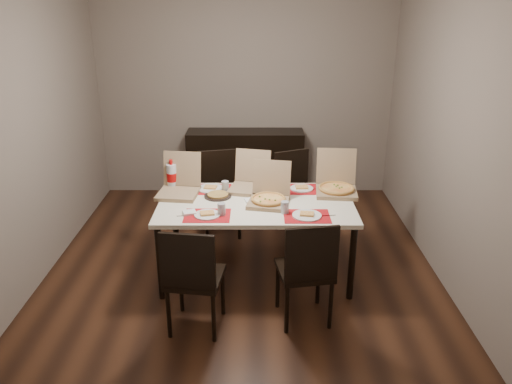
{
  "coord_description": "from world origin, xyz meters",
  "views": [
    {
      "loc": [
        0.14,
        -4.46,
        2.55
      ],
      "look_at": [
        0.14,
        -0.2,
        0.85
      ],
      "focal_mm": 35.0,
      "sensor_mm": 36.0,
      "label": 1
    }
  ],
  "objects_px": {
    "dining_table": "(256,209)",
    "soda_bottle": "(172,176)",
    "chair_near_left": "(193,276)",
    "chair_near_right": "(307,268)",
    "chair_far_left": "(219,189)",
    "pizza_box_center": "(269,197)",
    "chair_far_right": "(296,189)",
    "sideboard": "(245,165)",
    "dip_bowl": "(259,191)"
  },
  "relations": [
    {
      "from": "chair_far_right",
      "to": "soda_bottle",
      "type": "distance_m",
      "value": 1.45
    },
    {
      "from": "chair_near_left",
      "to": "soda_bottle",
      "type": "height_order",
      "value": "soda_bottle"
    },
    {
      "from": "dip_bowl",
      "to": "chair_near_right",
      "type": "bearing_deg",
      "value": -69.76
    },
    {
      "from": "chair_far_right",
      "to": "dining_table",
      "type": "bearing_deg",
      "value": -115.38
    },
    {
      "from": "chair_near_right",
      "to": "chair_far_right",
      "type": "xyz_separation_m",
      "value": [
        0.04,
        1.73,
        0.0
      ]
    },
    {
      "from": "chair_near_left",
      "to": "soda_bottle",
      "type": "xyz_separation_m",
      "value": [
        -0.34,
        1.26,
        0.36
      ]
    },
    {
      "from": "chair_near_left",
      "to": "soda_bottle",
      "type": "relative_size",
      "value": 3.13
    },
    {
      "from": "dining_table",
      "to": "chair_far_left",
      "type": "xyz_separation_m",
      "value": [
        -0.42,
        0.93,
        -0.17
      ]
    },
    {
      "from": "chair_near_right",
      "to": "chair_far_left",
      "type": "bearing_deg",
      "value": 115.41
    },
    {
      "from": "chair_near_left",
      "to": "dip_bowl",
      "type": "distance_m",
      "value": 1.28
    },
    {
      "from": "sideboard",
      "to": "chair_near_right",
      "type": "relative_size",
      "value": 1.61
    },
    {
      "from": "sideboard",
      "to": "chair_far_left",
      "type": "relative_size",
      "value": 1.61
    },
    {
      "from": "chair_far_right",
      "to": "soda_bottle",
      "type": "height_order",
      "value": "soda_bottle"
    },
    {
      "from": "chair_far_left",
      "to": "pizza_box_center",
      "type": "height_order",
      "value": "pizza_box_center"
    },
    {
      "from": "sideboard",
      "to": "soda_bottle",
      "type": "distance_m",
      "value": 1.82
    },
    {
      "from": "chair_near_left",
      "to": "chair_near_right",
      "type": "distance_m",
      "value": 0.9
    },
    {
      "from": "dining_table",
      "to": "soda_bottle",
      "type": "height_order",
      "value": "soda_bottle"
    },
    {
      "from": "chair_near_left",
      "to": "sideboard",
      "type": "bearing_deg",
      "value": 83.07
    },
    {
      "from": "chair_far_right",
      "to": "pizza_box_center",
      "type": "height_order",
      "value": "pizza_box_center"
    },
    {
      "from": "dining_table",
      "to": "chair_near_right",
      "type": "distance_m",
      "value": 0.91
    },
    {
      "from": "sideboard",
      "to": "dip_bowl",
      "type": "bearing_deg",
      "value": -84.58
    },
    {
      "from": "chair_near_left",
      "to": "chair_far_right",
      "type": "bearing_deg",
      "value": 63.08
    },
    {
      "from": "chair_far_left",
      "to": "chair_far_right",
      "type": "relative_size",
      "value": 1.0
    },
    {
      "from": "dining_table",
      "to": "dip_bowl",
      "type": "distance_m",
      "value": 0.25
    },
    {
      "from": "sideboard",
      "to": "pizza_box_center",
      "type": "xyz_separation_m",
      "value": [
        0.26,
        -2.0,
        0.36
      ]
    },
    {
      "from": "sideboard",
      "to": "soda_bottle",
      "type": "bearing_deg",
      "value": -112.92
    },
    {
      "from": "chair_far_left",
      "to": "sideboard",
      "type": "bearing_deg",
      "value": 75.28
    },
    {
      "from": "sideboard",
      "to": "chair_far_right",
      "type": "xyz_separation_m",
      "value": [
        0.58,
        -1.05,
        0.06
      ]
    },
    {
      "from": "chair_near_left",
      "to": "chair_far_right",
      "type": "distance_m",
      "value": 2.06
    },
    {
      "from": "sideboard",
      "to": "chair_near_right",
      "type": "distance_m",
      "value": 2.83
    },
    {
      "from": "soda_bottle",
      "to": "chair_far_left",
      "type": "bearing_deg",
      "value": 54.64
    },
    {
      "from": "dining_table",
      "to": "chair_far_right",
      "type": "xyz_separation_m",
      "value": [
        0.44,
        0.93,
        -0.17
      ]
    },
    {
      "from": "chair_far_right",
      "to": "dip_bowl",
      "type": "distance_m",
      "value": 0.85
    },
    {
      "from": "pizza_box_center",
      "to": "dip_bowl",
      "type": "xyz_separation_m",
      "value": [
        -0.1,
        0.26,
        -0.04
      ]
    },
    {
      "from": "chair_near_right",
      "to": "chair_far_left",
      "type": "relative_size",
      "value": 1.0
    },
    {
      "from": "chair_near_right",
      "to": "dip_bowl",
      "type": "relative_size",
      "value": 7.58
    },
    {
      "from": "chair_far_left",
      "to": "soda_bottle",
      "type": "relative_size",
      "value": 3.13
    },
    {
      "from": "dining_table",
      "to": "pizza_box_center",
      "type": "height_order",
      "value": "pizza_box_center"
    },
    {
      "from": "sideboard",
      "to": "chair_far_left",
      "type": "height_order",
      "value": "chair_far_left"
    },
    {
      "from": "chair_near_right",
      "to": "chair_far_left",
      "type": "xyz_separation_m",
      "value": [
        -0.82,
        1.73,
        0.0
      ]
    },
    {
      "from": "dip_bowl",
      "to": "soda_bottle",
      "type": "distance_m",
      "value": 0.87
    },
    {
      "from": "chair_near_right",
      "to": "pizza_box_center",
      "type": "distance_m",
      "value": 0.88
    },
    {
      "from": "chair_far_left",
      "to": "soda_bottle",
      "type": "xyz_separation_m",
      "value": [
        -0.41,
        -0.58,
        0.36
      ]
    },
    {
      "from": "soda_bottle",
      "to": "chair_far_right",
      "type": "bearing_deg",
      "value": 24.64
    },
    {
      "from": "chair_near_left",
      "to": "chair_near_right",
      "type": "xyz_separation_m",
      "value": [
        0.9,
        0.11,
        0.0
      ]
    },
    {
      "from": "chair_near_right",
      "to": "soda_bottle",
      "type": "bearing_deg",
      "value": 137.17
    },
    {
      "from": "chair_far_right",
      "to": "pizza_box_center",
      "type": "relative_size",
      "value": 2.04
    },
    {
      "from": "chair_far_left",
      "to": "dining_table",
      "type": "bearing_deg",
      "value": -66.02
    },
    {
      "from": "pizza_box_center",
      "to": "soda_bottle",
      "type": "relative_size",
      "value": 1.53
    },
    {
      "from": "sideboard",
      "to": "chair_near_right",
      "type": "height_order",
      "value": "chair_near_right"
    }
  ]
}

